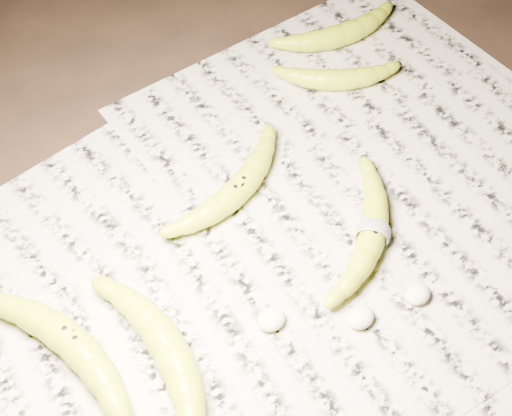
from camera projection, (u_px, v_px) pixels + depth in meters
ground at (266, 242)px, 0.90m from camera, size 3.00×3.00×0.00m
newspaper_patch at (275, 236)px, 0.90m from camera, size 0.90×0.70×0.01m
banana_left_a at (71, 341)px, 0.79m from camera, size 0.11×0.24×0.04m
banana_left_b at (170, 349)px, 0.78m from camera, size 0.09×0.22×0.04m
banana_center at (238, 188)px, 0.92m from camera, size 0.20×0.11×0.04m
banana_taped at (373, 232)px, 0.88m from camera, size 0.20×0.17×0.03m
banana_upper_a at (341, 33)px, 1.10m from camera, size 0.19×0.09×0.04m
banana_upper_b at (338, 78)px, 1.04m from camera, size 0.16×0.13×0.03m
measuring_tape at (373, 232)px, 0.88m from camera, size 0.03×0.04×0.04m
flesh_chunk_a at (272, 318)px, 0.81m from camera, size 0.03×0.03×0.02m
flesh_chunk_b at (361, 316)px, 0.82m from camera, size 0.03×0.03×0.02m
flesh_chunk_c at (418, 293)px, 0.84m from camera, size 0.03×0.03×0.02m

